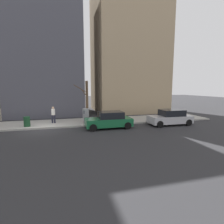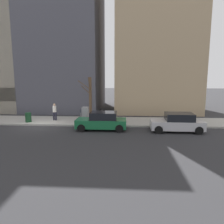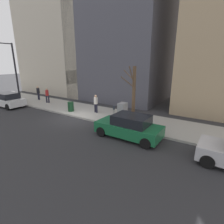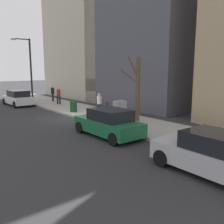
{
  "view_description": "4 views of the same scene",
  "coord_description": "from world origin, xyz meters",
  "views": [
    {
      "loc": [
        -16.26,
        -2.05,
        3.71
      ],
      "look_at": [
        1.1,
        -6.65,
        1.17
      ],
      "focal_mm": 28.0,
      "sensor_mm": 36.0,
      "label": 1
    },
    {
      "loc": [
        -18.96,
        -7.8,
        4.56
      ],
      "look_at": [
        1.11,
        -6.52,
        1.17
      ],
      "focal_mm": 35.0,
      "sensor_mm": 36.0,
      "label": 2
    },
    {
      "loc": [
        -10.36,
        -10.61,
        4.74
      ],
      "look_at": [
        0.06,
        -3.77,
        1.11
      ],
      "focal_mm": 28.0,
      "sensor_mm": 36.0,
      "label": 3
    },
    {
      "loc": [
        -9.04,
        -16.29,
        3.64
      ],
      "look_at": [
        0.52,
        -4.11,
        0.94
      ],
      "focal_mm": 40.0,
      "sensor_mm": 36.0,
      "label": 4
    }
  ],
  "objects": [
    {
      "name": "parking_meter",
      "position": [
        0.45,
        -3.69,
        0.98
      ],
      "size": [
        0.14,
        0.1,
        1.35
      ],
      "color": "slate",
      "rests_on": "sidewalk"
    },
    {
      "name": "parked_car_green",
      "position": [
        -1.05,
        -5.81,
        0.74
      ],
      "size": [
        1.93,
        4.2,
        1.52
      ],
      "rotation": [
        0.0,
        0.0,
        0.0
      ],
      "color": "#196038",
      "rests_on": "ground"
    },
    {
      "name": "trash_bin",
      "position": [
        0.9,
        1.47,
        0.6
      ],
      "size": [
        0.56,
        0.56,
        0.9
      ],
      "primitive_type": "cylinder",
      "color": "#14381E",
      "rests_on": "sidewalk"
    },
    {
      "name": "office_tower_left",
      "position": [
        10.54,
        -11.55,
        12.98
      ],
      "size": [
        10.07,
        10.07,
        25.95
      ],
      "primitive_type": "cube",
      "color": "tan",
      "rests_on": "ground"
    },
    {
      "name": "utility_box",
      "position": [
        1.3,
        -3.95,
        0.85
      ],
      "size": [
        0.83,
        0.61,
        1.43
      ],
      "color": "#A8A399",
      "rests_on": "sidewalk"
    },
    {
      "name": "ground_plane",
      "position": [
        0.0,
        0.0,
        0.0
      ],
      "size": [
        120.0,
        120.0,
        0.0
      ],
      "primitive_type": "plane",
      "color": "#2B2B2D"
    },
    {
      "name": "bare_tree",
      "position": [
        2.59,
        -4.22,
        2.36
      ],
      "size": [
        1.7,
        1.5,
        4.24
      ],
      "color": "brown",
      "rests_on": "sidewalk"
    },
    {
      "name": "parked_car_silver",
      "position": [
        -1.24,
        -12.02,
        0.74
      ],
      "size": [
        1.97,
        4.22,
        1.52
      ],
      "rotation": [
        0.0,
        0.0,
        -0.01
      ],
      "color": "#B7B7BC",
      "rests_on": "ground"
    },
    {
      "name": "sidewalk",
      "position": [
        2.0,
        0.0,
        0.07
      ],
      "size": [
        4.0,
        36.0,
        0.15
      ],
      "primitive_type": "cube",
      "color": "#9E9B93",
      "rests_on": "ground"
    },
    {
      "name": "pedestrian_near_meter",
      "position": [
        1.89,
        -0.78,
        1.09
      ],
      "size": [
        0.36,
        0.39,
        1.66
      ],
      "rotation": [
        0.0,
        0.0,
        4.43
      ],
      "color": "#1E1E2D",
      "rests_on": "sidewalk"
    },
    {
      "name": "office_block_center",
      "position": [
        11.16,
        1.29,
        10.82
      ],
      "size": [
        11.32,
        11.32,
        21.65
      ],
      "primitive_type": "cube",
      "color": "#4C4C56",
      "rests_on": "ground"
    }
  ]
}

